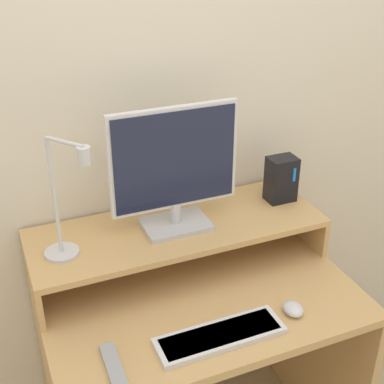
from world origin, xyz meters
The scene contains 9 objects.
wall_back centered at (0.00, 0.74, 1.25)m, with size 6.00×0.05×2.50m.
desk centered at (0.00, 0.35, 0.53)m, with size 1.02×0.71×0.77m.
monitor_shelf centered at (0.00, 0.53, 0.90)m, with size 1.02×0.36×0.15m.
monitor centered at (-0.01, 0.52, 1.14)m, with size 0.43×0.16×0.43m.
desk_lamp centered at (-0.37, 0.47, 1.09)m, with size 0.15×0.18×0.40m.
router_dock centered at (0.42, 0.55, 1.01)m, with size 0.10×0.08×0.17m.
keyboard centered at (-0.03, 0.12, 0.78)m, with size 0.39×0.12×0.02m.
mouse centered at (0.23, 0.14, 0.79)m, with size 0.06×0.08×0.03m.
remote_control centered at (-0.34, 0.13, 0.78)m, with size 0.05×0.17×0.02m.
Camera 1 is at (-0.56, -0.94, 1.88)m, focal length 50.00 mm.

